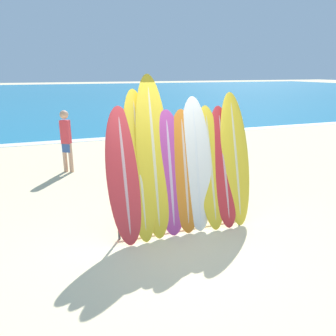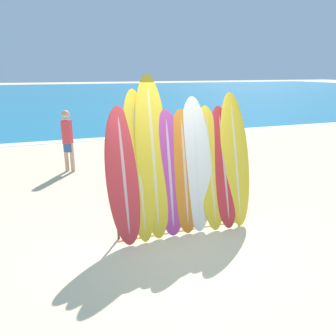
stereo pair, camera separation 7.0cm
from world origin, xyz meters
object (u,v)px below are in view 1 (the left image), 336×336
surfboard_slot_8 (235,159)px  surfboard_slot_7 (224,167)px  surfboard_slot_4 (185,172)px  surfboard_slot_6 (211,168)px  surfboard_rack (184,203)px  surfboard_slot_2 (154,158)px  surfboard_slot_5 (196,165)px  person_mid_beach (159,132)px  surfboard_slot_1 (140,166)px  surfboard_slot_0 (124,176)px  person_near_water (66,139)px  surfboard_slot_3 (170,174)px

surfboard_slot_8 → surfboard_slot_7: bearing=-175.3°
surfboard_slot_4 → surfboard_slot_6: 0.50m
surfboard_rack → surfboard_slot_2: (-0.51, 0.08, 0.85)m
surfboard_slot_4 → surfboard_slot_8: 0.99m
surfboard_slot_5 → person_mid_beach: 4.53m
surfboard_slot_4 → surfboard_slot_8: surfboard_slot_8 is taller
surfboard_slot_5 → surfboard_slot_8: surfboard_slot_8 is taller
surfboard_slot_6 → surfboard_slot_8: 0.50m
surfboard_slot_4 → surfboard_slot_8: size_ratio=0.89×
surfboard_slot_2 → surfboard_slot_8: 1.52m
surfboard_slot_1 → surfboard_slot_7: surfboard_slot_1 is taller
surfboard_slot_4 → surfboard_slot_1: bearing=175.0°
surfboard_slot_1 → surfboard_slot_8: size_ratio=1.04×
surfboard_slot_2 → surfboard_slot_4: surfboard_slot_2 is taller
surfboard_slot_0 → person_mid_beach: bearing=65.0°
surfboard_slot_2 → surfboard_slot_8: (1.51, -0.03, -0.16)m
surfboard_slot_1 → surfboard_slot_2: surfboard_slot_2 is taller
surfboard_slot_6 → surfboard_slot_7: 0.26m
person_mid_beach → surfboard_slot_4: bearing=177.7°
surfboard_slot_2 → surfboard_slot_4: (0.53, -0.07, -0.28)m
surfboard_slot_4 → person_mid_beach: bearing=76.8°
surfboard_rack → surfboard_slot_6: size_ratio=1.11×
surfboard_slot_6 → surfboard_slot_7: surfboard_slot_6 is taller
surfboard_slot_7 → person_mid_beach: bearing=86.2°
surfboard_slot_6 → person_near_water: (-2.18, 4.18, -0.14)m
surfboard_slot_5 → person_near_water: bearing=114.4°
surfboard_slot_3 → surfboard_slot_8: surfboard_slot_8 is taller
surfboard_slot_1 → surfboard_slot_8: bearing=-0.9°
surfboard_rack → person_mid_beach: person_mid_beach is taller
surfboard_slot_1 → surfboard_rack: bearing=-5.7°
surfboard_slot_2 → person_mid_beach: (1.57, 4.39, -0.42)m
surfboard_slot_6 → surfboard_slot_5: bearing=-178.9°
surfboard_rack → surfboard_slot_4: 0.57m
surfboard_slot_4 → surfboard_slot_8: bearing=2.2°
surfboard_rack → surfboard_slot_7: bearing=2.0°
surfboard_slot_0 → surfboard_slot_1: bearing=9.1°
surfboard_rack → surfboard_slot_1: size_ratio=0.97×
surfboard_slot_8 → surfboard_slot_4: bearing=-177.8°
surfboard_slot_4 → surfboard_slot_7: 0.75m
surfboard_slot_6 → surfboard_slot_3: bearing=-178.5°
surfboard_slot_1 → surfboard_slot_2: (0.24, 0.00, 0.12)m
surfboard_slot_0 → surfboard_slot_1: size_ratio=0.90×
surfboard_slot_5 → person_near_water: surfboard_slot_5 is taller
surfboard_slot_0 → surfboard_slot_8: size_ratio=0.93×
surfboard_slot_3 → surfboard_slot_4: bearing=-0.8°
surfboard_slot_7 → person_mid_beach: 4.46m
surfboard_slot_7 → surfboard_slot_6: bearing=178.9°
surfboard_slot_5 → surfboard_slot_7: 0.54m
surfboard_slot_4 → surfboard_slot_7: size_ratio=0.99×
surfboard_slot_5 → person_mid_beach: surfboard_slot_5 is taller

